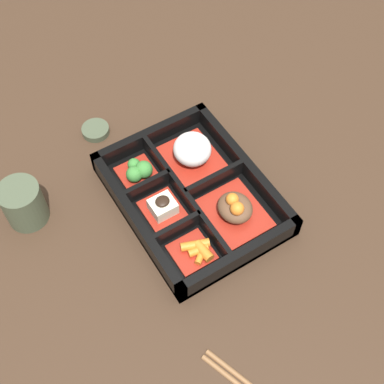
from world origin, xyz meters
TOP-DOWN VIEW (x-y plane):
  - ground_plane at (0.00, 0.00)m, footprint 3.00×3.00m
  - bento_base at (0.00, 0.00)m, footprint 0.28×0.22m
  - bento_rim at (-0.00, -0.00)m, footprint 0.28×0.22m
  - bowl_rice at (-0.06, 0.04)m, footprint 0.11×0.09m
  - bowl_stew at (0.06, 0.04)m, footprint 0.11×0.09m
  - bowl_greens at (-0.08, -0.05)m, footprint 0.06×0.06m
  - bowl_tofu at (-0.00, -0.05)m, footprint 0.07×0.06m
  - bowl_carrots at (0.09, -0.05)m, footprint 0.06×0.06m
  - tea_cup at (-0.11, -0.24)m, footprint 0.06×0.06m
  - sauce_dish at (-0.21, -0.07)m, footprint 0.05×0.05m

SIDE VIEW (x-z plane):
  - ground_plane at x=0.00m, z-range 0.00..0.00m
  - bento_base at x=0.00m, z-range 0.00..0.01m
  - sauce_dish at x=-0.21m, z-range 0.00..0.01m
  - bowl_carrots at x=0.09m, z-range 0.01..0.03m
  - bento_rim at x=0.00m, z-range 0.00..0.04m
  - bowl_tofu at x=0.00m, z-range 0.00..0.04m
  - bowl_greens at x=-0.08m, z-range 0.01..0.04m
  - bowl_stew at x=0.06m, z-range 0.00..0.05m
  - bowl_rice at x=-0.06m, z-range 0.01..0.06m
  - tea_cup at x=-0.11m, z-range 0.00..0.08m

